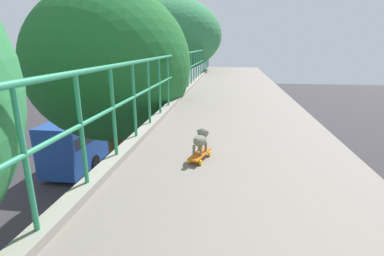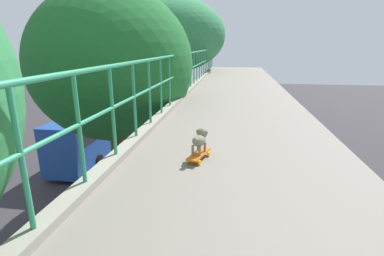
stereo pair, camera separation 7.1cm
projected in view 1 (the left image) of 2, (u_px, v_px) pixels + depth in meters
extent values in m
cube|color=gray|center=(38.00, 234.00, 2.23)|extent=(0.20, 35.04, 0.09)
cylinder|color=#2D9065|center=(12.00, 84.00, 1.91)|extent=(0.06, 35.04, 0.06)
cylinder|color=#2D9065|center=(24.00, 155.00, 2.05)|extent=(0.04, 35.04, 0.04)
cylinder|color=#2D9065|center=(26.00, 162.00, 2.06)|extent=(0.04, 0.04, 1.13)
cylinder|color=#2D9065|center=(81.00, 131.00, 2.83)|extent=(0.04, 0.04, 1.13)
cylinder|color=#2D9065|center=(113.00, 112.00, 3.59)|extent=(0.04, 0.04, 1.13)
cylinder|color=#2D9065|center=(134.00, 101.00, 4.36)|extent=(0.04, 0.04, 1.13)
cylinder|color=#2D9065|center=(149.00, 92.00, 5.12)|extent=(0.04, 0.04, 1.13)
cylinder|color=#2D9065|center=(160.00, 86.00, 5.88)|extent=(0.04, 0.04, 1.13)
cylinder|color=#2D9065|center=(168.00, 81.00, 6.65)|extent=(0.04, 0.04, 1.13)
cylinder|color=#2D9065|center=(174.00, 78.00, 7.41)|extent=(0.04, 0.04, 1.13)
cylinder|color=#2D9065|center=(180.00, 75.00, 8.18)|extent=(0.04, 0.04, 1.13)
cylinder|color=#2D9065|center=(184.00, 72.00, 8.94)|extent=(0.04, 0.04, 1.13)
cylinder|color=#2D9065|center=(188.00, 70.00, 9.70)|extent=(0.04, 0.04, 1.13)
cylinder|color=#2D9065|center=(191.00, 68.00, 10.47)|extent=(0.04, 0.04, 1.13)
cylinder|color=#2D9065|center=(194.00, 67.00, 11.23)|extent=(0.04, 0.04, 1.13)
cylinder|color=#2D9065|center=(196.00, 65.00, 12.00)|extent=(0.04, 0.04, 1.13)
cylinder|color=#2D9065|center=(199.00, 64.00, 12.76)|extent=(0.04, 0.04, 1.13)
cylinder|color=#2D9065|center=(200.00, 63.00, 13.52)|extent=(0.04, 0.04, 1.13)
cylinder|color=#2D9065|center=(202.00, 62.00, 14.29)|extent=(0.04, 0.04, 1.13)
cylinder|color=#2D9065|center=(204.00, 61.00, 15.05)|extent=(0.04, 0.04, 1.13)
cylinder|color=#2D9065|center=(205.00, 60.00, 15.82)|extent=(0.04, 0.04, 1.13)
cylinder|color=#2D9065|center=(206.00, 60.00, 16.58)|extent=(0.04, 0.04, 1.13)
cylinder|color=#2D9065|center=(207.00, 59.00, 17.34)|extent=(0.04, 0.04, 1.13)
cylinder|color=#2D9065|center=(208.00, 58.00, 18.11)|extent=(0.04, 0.04, 1.13)
cube|color=navy|center=(98.00, 129.00, 21.09)|extent=(2.31, 11.24, 3.05)
cube|color=black|center=(97.00, 122.00, 20.95)|extent=(2.33, 10.34, 0.70)
cylinder|color=black|center=(131.00, 131.00, 25.07)|extent=(0.28, 0.96, 0.96)
cylinder|color=black|center=(107.00, 130.00, 25.35)|extent=(0.28, 0.96, 0.96)
cylinder|color=black|center=(95.00, 162.00, 18.38)|extent=(0.28, 0.96, 0.96)
cylinder|color=black|center=(63.00, 161.00, 18.67)|extent=(0.28, 0.96, 0.96)
cylinder|color=#4E4220|center=(120.00, 196.00, 9.40)|extent=(0.49, 0.49, 5.93)
ellipsoid|color=#20652C|center=(110.00, 65.00, 8.22)|extent=(4.65, 4.65, 4.36)
cylinder|color=#473D24|center=(173.00, 118.00, 17.94)|extent=(0.49, 0.49, 6.70)
ellipsoid|color=#337F4B|center=(171.00, 35.00, 16.56)|extent=(5.84, 5.84, 4.13)
cube|color=orange|center=(200.00, 154.00, 3.79)|extent=(0.27, 0.52, 0.02)
cylinder|color=yellow|center=(210.00, 154.00, 3.92)|extent=(0.04, 0.07, 0.06)
cylinder|color=yellow|center=(199.00, 152.00, 3.98)|extent=(0.04, 0.07, 0.06)
cylinder|color=yellow|center=(201.00, 163.00, 3.63)|extent=(0.04, 0.07, 0.06)
cylinder|color=yellow|center=(189.00, 161.00, 3.69)|extent=(0.04, 0.07, 0.06)
cylinder|color=gray|center=(206.00, 147.00, 3.85)|extent=(0.04, 0.04, 0.13)
cylinder|color=gray|center=(199.00, 146.00, 3.89)|extent=(0.04, 0.04, 0.13)
cylinder|color=gray|center=(201.00, 151.00, 3.69)|extent=(0.04, 0.04, 0.13)
cylinder|color=gray|center=(194.00, 150.00, 3.73)|extent=(0.04, 0.04, 0.13)
ellipsoid|color=gray|center=(200.00, 141.00, 3.76)|extent=(0.22, 0.28, 0.15)
sphere|color=gray|center=(203.00, 133.00, 3.83)|extent=(0.14, 0.14, 0.14)
ellipsoid|color=#727358|center=(205.00, 133.00, 3.89)|extent=(0.07, 0.08, 0.04)
sphere|color=gray|center=(207.00, 132.00, 3.81)|extent=(0.06, 0.06, 0.06)
sphere|color=gray|center=(199.00, 131.00, 3.85)|extent=(0.06, 0.06, 0.06)
sphere|color=gray|center=(196.00, 140.00, 3.64)|extent=(0.07, 0.07, 0.07)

